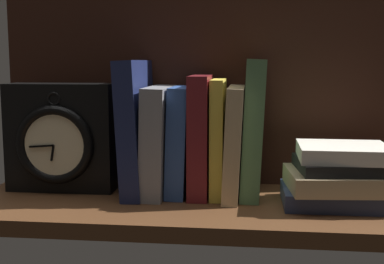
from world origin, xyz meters
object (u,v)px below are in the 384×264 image
(book_yellow_seinlanguage, at_px, (218,137))
(book_green_romantic, at_px, (253,128))
(book_blue_modern, at_px, (180,141))
(book_tan_shortstories, at_px, (234,141))
(book_maroon_dawkins, at_px, (201,135))
(book_gray_chess, at_px, (159,140))
(book_stack_side, at_px, (342,177))
(book_navy_bierce, at_px, (137,127))
(framed_clock, at_px, (61,138))

(book_yellow_seinlanguage, bearing_deg, book_green_romantic, 0.00)
(book_blue_modern, relative_size, book_tan_shortstories, 0.99)
(book_maroon_dawkins, bearing_deg, book_tan_shortstories, 0.00)
(book_gray_chess, bearing_deg, book_stack_side, -8.60)
(book_blue_modern, bearing_deg, book_green_romantic, 0.00)
(book_navy_bierce, bearing_deg, book_gray_chess, 0.00)
(framed_clock, height_order, book_stack_side, framed_clock)
(book_navy_bierce, bearing_deg, book_blue_modern, 0.00)
(book_green_romantic, distance_m, book_stack_side, 0.16)
(book_green_romantic, bearing_deg, book_yellow_seinlanguage, 180.00)
(book_green_romantic, bearing_deg, book_stack_side, -17.94)
(book_gray_chess, relative_size, book_stack_side, 1.01)
(book_blue_modern, relative_size, book_maroon_dawkins, 0.90)
(book_navy_bierce, relative_size, book_blue_modern, 1.24)
(book_yellow_seinlanguage, xyz_separation_m, book_green_romantic, (0.06, 0.00, 0.02))
(book_blue_modern, bearing_deg, book_gray_chess, 180.00)
(book_navy_bierce, bearing_deg, book_yellow_seinlanguage, 0.00)
(book_yellow_seinlanguage, height_order, book_tan_shortstories, book_yellow_seinlanguage)
(book_navy_bierce, xyz_separation_m, book_green_romantic, (0.20, 0.00, 0.00))
(book_tan_shortstories, distance_m, book_green_romantic, 0.04)
(book_blue_modern, height_order, book_maroon_dawkins, book_maroon_dawkins)
(book_gray_chess, bearing_deg, book_navy_bierce, 180.00)
(book_blue_modern, distance_m, book_maroon_dawkins, 0.04)
(book_gray_chess, xyz_separation_m, book_maroon_dawkins, (0.07, 0.00, 0.01))
(book_maroon_dawkins, distance_m, book_yellow_seinlanguage, 0.03)
(book_gray_chess, distance_m, book_blue_modern, 0.04)
(book_maroon_dawkins, xyz_separation_m, book_stack_side, (0.23, -0.05, -0.06))
(book_navy_bierce, distance_m, book_blue_modern, 0.08)
(book_navy_bierce, height_order, book_green_romantic, book_green_romantic)
(book_maroon_dawkins, bearing_deg, framed_clock, -179.47)
(framed_clock, bearing_deg, book_navy_bierce, 0.97)
(book_green_romantic, bearing_deg, book_gray_chess, 180.00)
(book_navy_bierce, relative_size, book_stack_side, 1.26)
(book_navy_bierce, xyz_separation_m, framed_clock, (-0.14, -0.00, -0.02))
(book_green_romantic, bearing_deg, book_tan_shortstories, 180.00)
(book_green_romantic, bearing_deg, book_blue_modern, 180.00)
(book_gray_chess, height_order, book_stack_side, book_gray_chess)
(book_gray_chess, relative_size, book_yellow_seinlanguage, 0.93)
(book_navy_bierce, distance_m, book_yellow_seinlanguage, 0.14)
(book_maroon_dawkins, bearing_deg, book_navy_bierce, 180.00)
(book_navy_bierce, distance_m, framed_clock, 0.14)
(book_yellow_seinlanguage, xyz_separation_m, book_stack_side, (0.20, -0.05, -0.05))
(book_gray_chess, relative_size, book_green_romantic, 0.80)
(book_gray_chess, relative_size, book_tan_shortstories, 1.00)
(book_navy_bierce, relative_size, book_yellow_seinlanguage, 1.16)
(book_tan_shortstories, bearing_deg, book_navy_bierce, 180.00)
(book_green_romantic, height_order, book_stack_side, book_green_romantic)
(book_blue_modern, xyz_separation_m, book_maroon_dawkins, (0.04, 0.00, 0.01))
(framed_clock, bearing_deg, book_green_romantic, 0.39)
(book_tan_shortstories, relative_size, framed_clock, 0.98)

